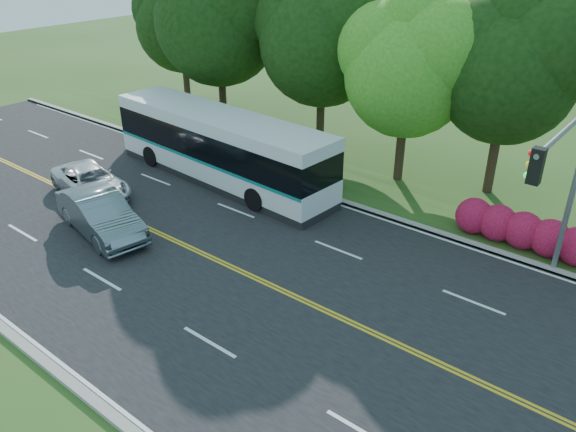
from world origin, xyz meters
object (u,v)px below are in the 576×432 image
Objects in this scene: suv at (91,182)px; transit_bus at (221,148)px; traffic_signal at (567,168)px; sedan at (101,214)px.

transit_bus is at bearing -25.37° from suv.
traffic_signal reaches higher than transit_bus.
transit_bus is 2.51× the size of sedan.
traffic_signal is 19.94m from suv.
transit_bus is 7.05m from sedan.
transit_bus reaches higher than suv.
traffic_signal is 0.54× the size of transit_bus.
transit_bus is at bearing 11.41° from sedan.
sedan is at bearing -156.09° from traffic_signal.
traffic_signal is 1.35× the size of sedan.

